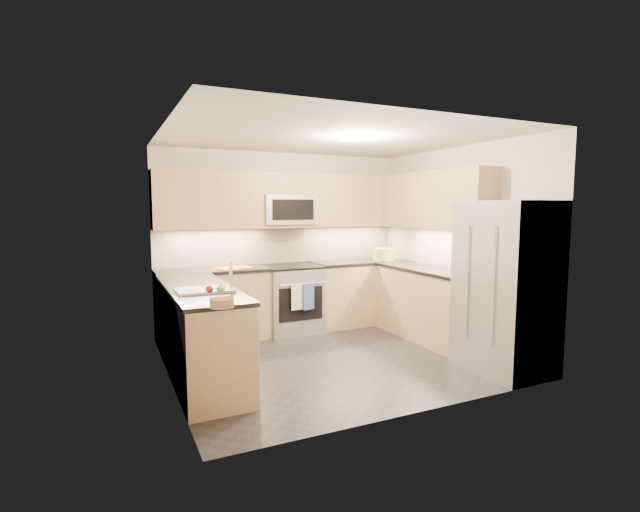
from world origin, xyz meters
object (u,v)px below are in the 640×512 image
at_px(refrigerator, 506,287).
at_px(cutting_board, 234,268).
at_px(gas_range, 292,299).
at_px(utensil_bowl, 384,254).
at_px(microwave, 288,210).
at_px(fruit_basket, 222,303).

height_order(refrigerator, cutting_board, refrigerator).
height_order(gas_range, utensil_bowl, utensil_bowl).
xyz_separation_m(refrigerator, utensil_bowl, (-0.00, 2.34, 0.13)).
bearing_deg(utensil_bowl, microwave, 171.59).
relative_size(microwave, utensil_bowl, 2.41).
height_order(refrigerator, fruit_basket, refrigerator).
height_order(gas_range, refrigerator, refrigerator).
xyz_separation_m(microwave, fruit_basket, (-1.52, -2.45, -0.72)).
distance_m(refrigerator, utensil_bowl, 2.34).
bearing_deg(microwave, cutting_board, -168.38).
height_order(utensil_bowl, cutting_board, utensil_bowl).
relative_size(gas_range, utensil_bowl, 2.89).
distance_m(gas_range, microwave, 1.25).
xyz_separation_m(microwave, utensil_bowl, (1.45, -0.21, -0.67)).
bearing_deg(fruit_basket, cutting_board, 72.98).
distance_m(microwave, cutting_board, 1.13).
relative_size(gas_range, cutting_board, 2.13).
bearing_deg(utensil_bowl, gas_range, 176.48).
height_order(microwave, cutting_board, microwave).
height_order(microwave, utensil_bowl, microwave).
bearing_deg(utensil_bowl, fruit_basket, -143.02).
distance_m(gas_range, utensil_bowl, 1.56).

